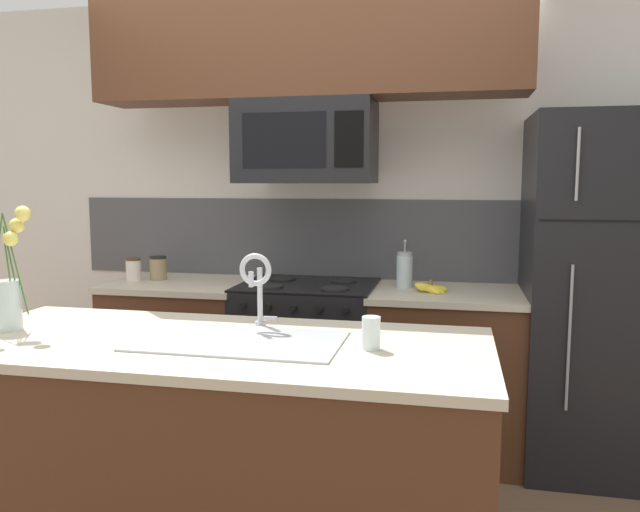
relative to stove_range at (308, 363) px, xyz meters
name	(u,v)px	position (x,y,z in m)	size (l,w,h in m)	color
rear_partition	(370,214)	(0.30, 0.38, 0.84)	(5.20, 0.10, 2.60)	silver
splash_band	(320,238)	(0.00, 0.32, 0.69)	(3.11, 0.01, 0.48)	#4C4C51
back_counter_left	(183,356)	(-0.77, 0.00, -0.01)	(0.81, 0.65, 0.91)	#4C2B19
back_counter_right	(445,373)	(0.77, 0.00, -0.01)	(0.82, 0.65, 0.91)	#4C2B19
stove_range	(308,363)	(0.00, 0.00, 0.00)	(0.76, 0.64, 0.93)	black
microwave	(306,142)	(0.00, -0.02, 1.25)	(0.74, 0.40, 0.44)	black
upper_cabinet_band	(306,42)	(0.00, -0.05, 1.77)	(2.33, 0.34, 0.60)	#4C2B19
refrigerator	(611,295)	(1.60, 0.02, 0.45)	(0.86, 0.74, 1.83)	black
storage_jar_tall	(134,269)	(-1.06, -0.02, 0.51)	(0.09, 0.09, 0.13)	silver
storage_jar_medium	(158,268)	(-0.93, 0.04, 0.52)	(0.10, 0.10, 0.14)	#997F5B
banana_bunch	(431,288)	(0.69, -0.06, 0.47)	(0.19, 0.15, 0.08)	yellow
french_press	(404,270)	(0.54, 0.06, 0.55)	(0.09, 0.09, 0.27)	silver
island_counter	(216,457)	(-0.06, -1.25, -0.01)	(2.04, 0.86, 0.91)	#4C2B19
kitchen_sink	(239,360)	(0.03, -1.25, 0.38)	(0.76, 0.44, 0.16)	#ADAFB5
sink_faucet	(257,280)	(0.03, -1.03, 0.65)	(0.14, 0.14, 0.31)	#B7BABF
drinking_glass	(371,333)	(0.52, -1.25, 0.51)	(0.07, 0.07, 0.12)	silver
flower_vase	(9,290)	(-0.91, -1.27, 0.61)	(0.18, 0.14, 0.49)	silver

